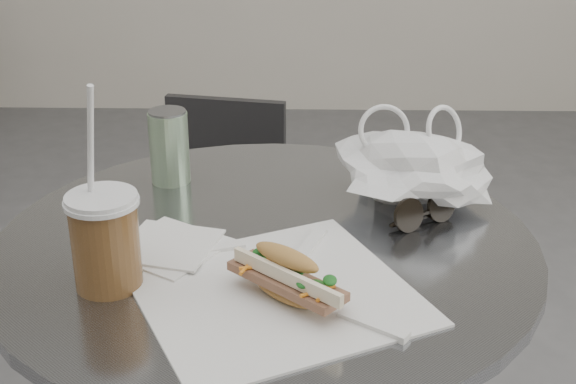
{
  "coord_description": "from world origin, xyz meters",
  "views": [
    {
      "loc": [
        0.05,
        -0.79,
        1.26
      ],
      "look_at": [
        0.03,
        0.25,
        0.79
      ],
      "focal_mm": 50.0,
      "sensor_mm": 36.0,
      "label": 1
    }
  ],
  "objects_px": {
    "chair_far": "(214,269)",
    "sunglasses": "(424,212)",
    "drink_can": "(169,147)",
    "banh_mi": "(287,276)",
    "iced_coffee": "(105,239)"
  },
  "relations": [
    {
      "from": "chair_far",
      "to": "sunglasses",
      "type": "relative_size",
      "value": 6.66
    },
    {
      "from": "chair_far",
      "to": "drink_can",
      "type": "height_order",
      "value": "drink_can"
    },
    {
      "from": "iced_coffee",
      "to": "banh_mi",
      "type": "bearing_deg",
      "value": -8.5
    },
    {
      "from": "chair_far",
      "to": "iced_coffee",
      "type": "height_order",
      "value": "iced_coffee"
    },
    {
      "from": "chair_far",
      "to": "iced_coffee",
      "type": "relative_size",
      "value": 2.6
    },
    {
      "from": "iced_coffee",
      "to": "drink_can",
      "type": "distance_m",
      "value": 0.33
    },
    {
      "from": "chair_far",
      "to": "banh_mi",
      "type": "relative_size",
      "value": 3.58
    },
    {
      "from": "iced_coffee",
      "to": "drink_can",
      "type": "xyz_separation_m",
      "value": [
        0.03,
        0.33,
        -0.0
      ]
    },
    {
      "from": "chair_far",
      "to": "banh_mi",
      "type": "bearing_deg",
      "value": 113.56
    },
    {
      "from": "drink_can",
      "to": "chair_far",
      "type": "bearing_deg",
      "value": 89.33
    },
    {
      "from": "iced_coffee",
      "to": "chair_far",
      "type": "bearing_deg",
      "value": 87.63
    },
    {
      "from": "banh_mi",
      "to": "drink_can",
      "type": "height_order",
      "value": "drink_can"
    },
    {
      "from": "iced_coffee",
      "to": "sunglasses",
      "type": "height_order",
      "value": "iced_coffee"
    },
    {
      "from": "sunglasses",
      "to": "banh_mi",
      "type": "bearing_deg",
      "value": -166.28
    },
    {
      "from": "drink_can",
      "to": "banh_mi",
      "type": "bearing_deg",
      "value": -61.5
    }
  ]
}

